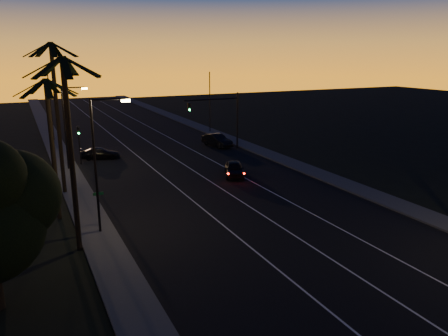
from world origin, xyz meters
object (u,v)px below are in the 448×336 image
right_car (217,140)px  cross_car (101,153)px  signal_mast (220,112)px  lead_car (234,169)px

right_car → cross_car: bearing=-178.1°
signal_mast → cross_car: 14.92m
signal_mast → cross_car: size_ratio=1.52×
lead_car → cross_car: lead_car is taller
signal_mast → right_car: size_ratio=1.41×
cross_car → right_car: bearing=1.9°
signal_mast → lead_car: 12.66m
lead_car → right_car: bearing=72.2°
lead_car → cross_car: (-10.45, 13.04, -0.10)m
cross_car → signal_mast: bearing=-6.6°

